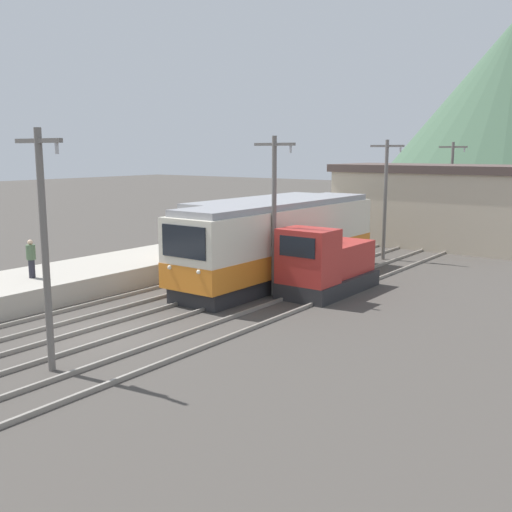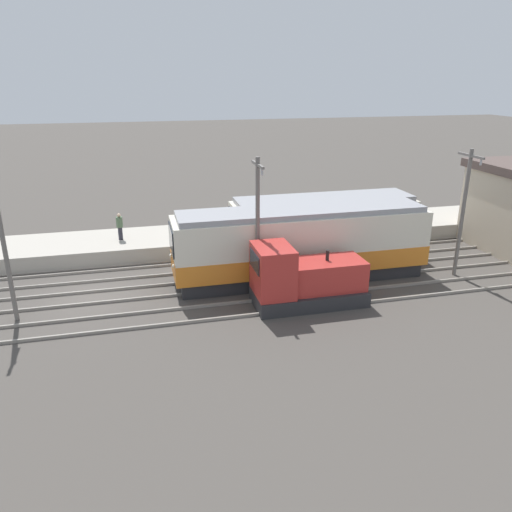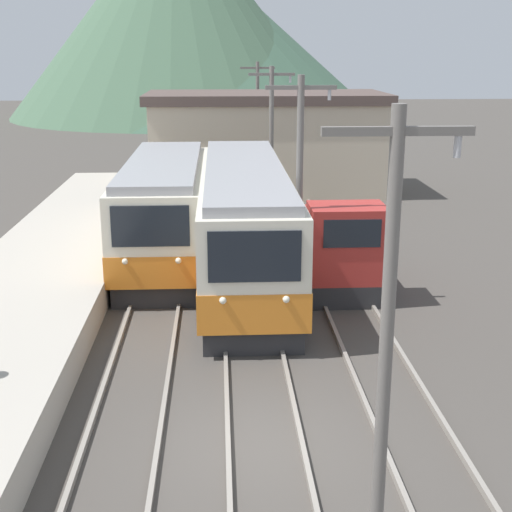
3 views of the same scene
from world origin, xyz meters
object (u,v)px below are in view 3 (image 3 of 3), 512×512
(catenary_mast_near, at_px, (388,328))
(catenary_mast_mid, at_px, (300,184))
(commuter_train_left, at_px, (165,215))
(catenary_mast_far, at_px, (272,139))
(commuter_train_center, at_px, (244,227))
(shunting_locomotive, at_px, (338,250))
(catenary_mast_distant, at_px, (258,116))

(catenary_mast_near, relative_size, catenary_mast_mid, 1.00)
(commuter_train_left, relative_size, catenary_mast_far, 1.60)
(catenary_mast_near, bearing_deg, commuter_train_left, 105.00)
(commuter_train_left, height_order, commuter_train_center, commuter_train_center)
(commuter_train_left, bearing_deg, commuter_train_center, -39.54)
(commuter_train_left, xyz_separation_m, shunting_locomotive, (5.80, -3.19, -0.51))
(catenary_mast_near, height_order, catenary_mast_distant, same)
(commuter_train_center, xyz_separation_m, shunting_locomotive, (3.00, -0.88, -0.58))
(commuter_train_center, distance_m, catenary_mast_far, 8.68)
(catenary_mast_near, relative_size, catenary_mast_distant, 1.00)
(catenary_mast_mid, height_order, catenary_mast_distant, same)
(commuter_train_center, relative_size, catenary_mast_distant, 1.98)
(catenary_mast_mid, distance_m, catenary_mast_distant, 22.10)
(catenary_mast_distant, bearing_deg, catenary_mast_mid, -90.00)
(commuter_train_left, xyz_separation_m, catenary_mast_near, (4.31, -16.08, 1.99))
(catenary_mast_mid, distance_m, catenary_mast_far, 11.05)
(catenary_mast_near, bearing_deg, catenary_mast_distant, 90.00)
(commuter_train_center, bearing_deg, shunting_locomotive, -16.39)
(commuter_train_left, bearing_deg, catenary_mast_near, -75.00)
(commuter_train_center, relative_size, catenary_mast_near, 1.98)
(commuter_train_left, height_order, shunting_locomotive, commuter_train_left)
(catenary_mast_near, height_order, catenary_mast_mid, same)
(catenary_mast_near, bearing_deg, commuter_train_center, 96.25)
(catenary_mast_near, relative_size, catenary_mast_far, 1.00)
(catenary_mast_mid, bearing_deg, catenary_mast_distant, 90.00)
(commuter_train_center, relative_size, catenary_mast_far, 1.98)
(catenary_mast_far, xyz_separation_m, catenary_mast_distant, (0.00, 11.05, 0.00))
(commuter_train_left, height_order, catenary_mast_far, catenary_mast_far)
(commuter_train_left, distance_m, catenary_mast_mid, 6.92)
(shunting_locomotive, xyz_separation_m, catenary_mast_near, (-1.49, -12.89, 2.51))
(commuter_train_left, xyz_separation_m, catenary_mast_far, (4.31, 6.02, 1.99))
(catenary_mast_far, bearing_deg, catenary_mast_mid, -90.00)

